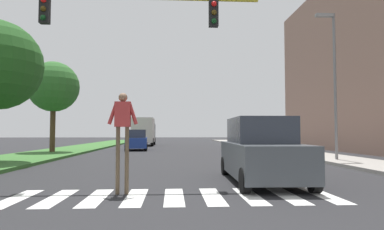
% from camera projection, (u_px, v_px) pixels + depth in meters
% --- Properties ---
extents(ground_plane, '(140.00, 140.00, 0.00)m').
position_uv_depth(ground_plane, '(173.00, 149.00, 30.31)').
color(ground_plane, '#262628').
extents(crosswalk, '(7.65, 2.20, 0.01)m').
position_uv_depth(crosswalk, '(174.00, 197.00, 7.83)').
color(crosswalk, silver).
rests_on(crosswalk, ground_plane).
extents(median_strip, '(4.23, 64.00, 0.15)m').
position_uv_depth(median_strip, '(73.00, 150.00, 27.83)').
color(median_strip, '#386B2D').
rests_on(median_strip, ground_plane).
extents(tree_far, '(3.55, 3.55, 6.37)m').
position_uv_depth(tree_far, '(54.00, 87.00, 23.65)').
color(tree_far, '#4C3823').
rests_on(tree_far, median_strip).
extents(sidewalk_right, '(3.00, 64.00, 0.15)m').
position_uv_depth(sidewalk_right, '(274.00, 149.00, 28.85)').
color(sidewalk_right, '#9E9991').
rests_on(sidewalk_right, ground_plane).
extents(traffic_light_gantry, '(9.16, 0.30, 6.00)m').
position_uv_depth(traffic_light_gantry, '(44.00, 35.00, 9.76)').
color(traffic_light_gantry, gold).
rests_on(traffic_light_gantry, median_strip).
extents(street_lamp_right, '(1.02, 0.24, 7.50)m').
position_uv_depth(street_lamp_right, '(333.00, 72.00, 17.11)').
color(street_lamp_right, slate).
rests_on(street_lamp_right, sidewalk_right).
extents(pedestrian_performer, '(0.75, 0.25, 2.49)m').
position_uv_depth(pedestrian_performer, '(123.00, 126.00, 8.26)').
color(pedestrian_performer, brown).
rests_on(pedestrian_performer, ground_plane).
extents(suv_crossing, '(2.07, 4.65, 1.97)m').
position_uv_depth(suv_crossing, '(261.00, 151.00, 10.23)').
color(suv_crossing, '#474C51').
rests_on(suv_crossing, ground_plane).
extents(sedan_midblock, '(2.02, 4.15, 1.74)m').
position_uv_depth(sedan_midblock, '(137.00, 141.00, 28.34)').
color(sedan_midblock, navy).
rests_on(sedan_midblock, ground_plane).
extents(truck_box_delivery, '(2.40, 6.20, 3.10)m').
position_uv_depth(truck_box_delivery, '(144.00, 131.00, 38.25)').
color(truck_box_delivery, '#474C51').
rests_on(truck_box_delivery, ground_plane).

